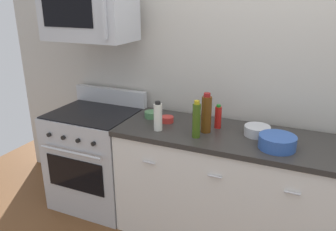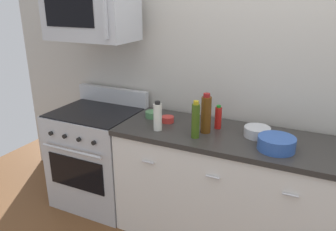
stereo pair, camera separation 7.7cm
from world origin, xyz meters
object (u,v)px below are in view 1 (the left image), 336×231
(bowl_blue_mixing, at_px, (277,142))
(microwave, at_px, (89,16))
(bottle_vinegar_white, at_px, (158,117))
(bowl_steel_prep, at_px, (257,130))
(bowl_red_small, at_px, (167,119))
(bowl_green_glaze, at_px, (152,114))
(bottle_olive_oil, at_px, (196,120))
(range_oven, at_px, (97,157))
(bottle_hot_sauce_red, at_px, (218,117))
(bottle_wine_amber, at_px, (206,114))

(bowl_blue_mixing, bearing_deg, microwave, 174.10)
(microwave, xyz_separation_m, bowl_blue_mixing, (1.60, -0.17, -0.78))
(microwave, xyz_separation_m, bottle_vinegar_white, (0.71, -0.19, -0.72))
(bowl_blue_mixing, bearing_deg, bowl_steel_prep, 132.63)
(bowl_steel_prep, xyz_separation_m, bowl_red_small, (-0.73, -0.02, -0.01))
(bottle_vinegar_white, distance_m, bowl_green_glaze, 0.30)
(microwave, height_order, bottle_olive_oil, microwave)
(bowl_green_glaze, xyz_separation_m, bowl_blue_mixing, (1.06, -0.21, 0.02))
(range_oven, distance_m, bowl_steel_prep, 1.52)
(bowl_red_small, distance_m, bowl_blue_mixing, 0.90)
(microwave, relative_size, bottle_vinegar_white, 3.21)
(microwave, height_order, bowl_green_glaze, microwave)
(bottle_hot_sauce_red, distance_m, bowl_green_glaze, 0.59)
(range_oven, bearing_deg, bottle_olive_oil, -8.88)
(bottle_vinegar_white, height_order, bowl_green_glaze, bottle_vinegar_white)
(bottle_olive_oil, distance_m, bowl_blue_mixing, 0.58)
(bottle_hot_sauce_red, xyz_separation_m, bowl_green_glaze, (-0.58, 0.00, -0.06))
(microwave, height_order, bottle_vinegar_white, microwave)
(bottle_wine_amber, bearing_deg, bottle_hot_sauce_red, 63.03)
(bottle_hot_sauce_red, relative_size, bowl_blue_mixing, 0.76)
(bottle_wine_amber, relative_size, bottle_vinegar_white, 1.33)
(bottle_wine_amber, height_order, bottle_hot_sauce_red, bottle_wine_amber)
(bowl_red_small, bearing_deg, bowl_green_glaze, 163.67)
(microwave, distance_m, bowl_steel_prep, 1.64)
(bottle_hot_sauce_red, relative_size, bottle_olive_oil, 0.68)
(bottle_wine_amber, relative_size, bowl_steel_prep, 1.60)
(microwave, distance_m, bottle_wine_amber, 1.27)
(bowl_green_glaze, bearing_deg, bottle_hot_sauce_red, -0.17)
(bowl_green_glaze, relative_size, bowl_blue_mixing, 0.49)
(microwave, bearing_deg, bottle_hot_sauce_red, 2.06)
(range_oven, height_order, bottle_hot_sauce_red, bottle_hot_sauce_red)
(range_oven, distance_m, microwave, 1.28)
(bottle_vinegar_white, relative_size, bowl_steel_prep, 1.20)
(bottle_vinegar_white, bearing_deg, bowl_green_glaze, 125.99)
(range_oven, distance_m, bottle_hot_sauce_red, 1.25)
(bottle_vinegar_white, relative_size, bottle_olive_oil, 0.82)
(bowl_blue_mixing, bearing_deg, bottle_vinegar_white, -178.18)
(bottle_olive_oil, xyz_separation_m, bowl_blue_mixing, (0.57, 0.04, -0.08))
(bottle_wine_amber, bearing_deg, bowl_steel_prep, 13.88)
(bowl_blue_mixing, bearing_deg, bottle_hot_sauce_red, 156.55)
(bottle_hot_sauce_red, height_order, bowl_green_glaze, bottle_hot_sauce_red)
(microwave, height_order, bottle_hot_sauce_red, microwave)
(microwave, height_order, bowl_blue_mixing, microwave)
(bottle_olive_oil, bearing_deg, bowl_red_small, 148.12)
(bottle_vinegar_white, xyz_separation_m, bowl_steel_prep, (0.72, 0.21, -0.07))
(bowl_green_glaze, bearing_deg, bowl_red_small, -16.33)
(range_oven, height_order, bowl_blue_mixing, range_oven)
(range_oven, relative_size, bowl_steel_prep, 5.56)
(range_oven, bearing_deg, bottle_hot_sauce_red, 4.33)
(bowl_red_small, relative_size, bowl_blue_mixing, 0.41)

